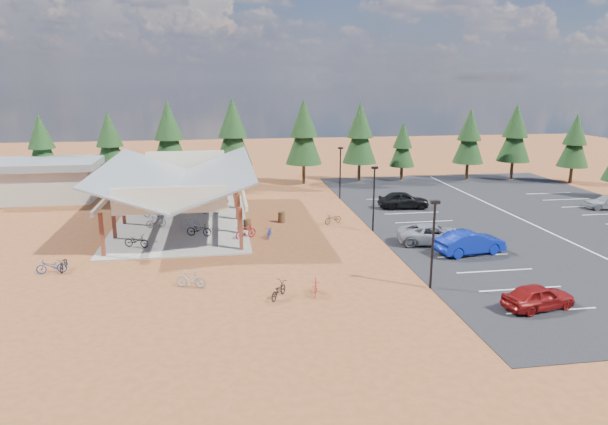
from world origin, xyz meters
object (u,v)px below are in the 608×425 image
Objects in this scene: bike_12 at (278,290)px; car_8 at (608,202)px; lamp_post_0 at (433,238)px; bike_6 at (211,209)px; car_4 at (403,200)px; outbuilding at (42,179)px; car_1 at (470,243)px; bike_13 at (191,279)px; car_0 at (538,297)px; lamp_post_2 at (340,169)px; bike_11 at (316,287)px; car_2 at (433,234)px; bike_5 at (190,221)px; bike_8 at (64,264)px; bike_2 at (153,212)px; bike_10 at (52,266)px; trash_bin_0 at (247,225)px; bike_1 at (156,222)px; bike_16 at (333,219)px; lamp_post_1 at (374,194)px; bike_14 at (269,232)px; bike_4 at (199,230)px; bike_pavilion at (179,177)px; trash_bin_1 at (282,217)px; bike_7 at (219,200)px; bike_0 at (136,241)px; bike_3 at (158,204)px.

bike_12 is 35.70m from car_8.
lamp_post_0 is at bearing -148.74° from bike_12.
car_4 is at bearing -87.92° from bike_6.
car_1 is (33.96, -22.54, -1.20)m from outbuilding.
car_0 is at bearing 88.20° from bike_13.
bike_11 is at bearing -105.56° from lamp_post_2.
car_0 reaches higher than bike_13.
bike_5 is at bearing 79.80° from car_2.
bike_2 is at bearing 70.03° from bike_8.
bike_8 is (-7.36, -8.48, -0.20)m from bike_5.
bike_5 is 1.17× the size of bike_6.
bike_10 is at bearing 175.90° from bike_2.
bike_10 is at bearing 105.80° from car_2.
bike_6 is 17.50m from car_4.
bike_1 is (-7.18, 1.70, 0.12)m from trash_bin_0.
bike_2 is 1.13× the size of bike_11.
car_4 reaches higher than bike_1.
bike_16 is at bearing -88.76° from bike_2.
lamp_post_1 reaches higher than bike_14.
car_0 is at bearing -38.91° from bike_14.
lamp_post_2 is 27.97m from bike_8.
bike_14 is (13.37, 5.29, 0.01)m from bike_8.
bike_12 is at bearing 102.04° from car_1.
bike_4 reaches higher than bike_12.
bike_8 is at bearing 58.10° from car_0.
bike_5 is (14.82, -13.19, -1.40)m from outbuilding.
car_1 is at bearing -51.24° from car_8.
bike_10 is at bearing -144.64° from bike_8.
outbuilding is at bearing 46.44° from car_1.
bike_1 is 21.56m from car_2.
bike_14 is (20.83, -16.37, -1.59)m from outbuilding.
bike_10 is at bearing 147.78° from bike_6.
car_8 is at bearing -105.29° from bike_1.
bike_5 is at bearing -147.07° from lamp_post_2.
trash_bin_0 is at bearing -107.92° from bike_16.
trash_bin_1 is at bearing -8.81° from bike_pavilion.
lamp_post_2 is 19.31m from car_1.
bike_13 reaches higher than trash_bin_0.
trash_bin_1 is at bearing 19.11° from car_0.
car_8 is at bearing 3.50° from trash_bin_0.
bike_11 reaches higher than trash_bin_1.
outbuilding reaches higher than bike_7.
bike_10 is at bearing 135.48° from bike_1.
bike_13 is (-0.89, -17.08, 0.04)m from bike_6.
car_8 is at bearing -62.79° from bike_0.
bike_6 is 0.37× the size of car_8.
bike_3 is (11.57, -6.28, -1.42)m from outbuilding.
bike_8 is (-4.64, -9.09, -0.15)m from bike_1.
bike_pavilion is 4.78× the size of car_8.
bike_5 is 19.46m from car_4.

